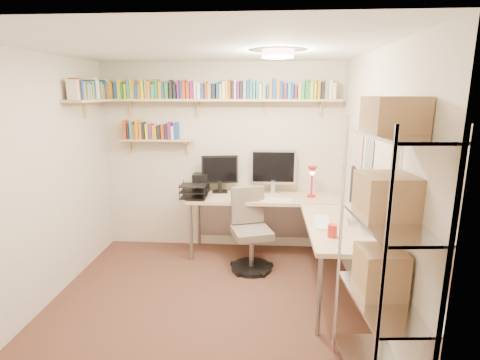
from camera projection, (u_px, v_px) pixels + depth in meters
name	position (u px, v px, depth m)	size (l,w,h in m)	color
ground	(206.00, 301.00, 3.89)	(3.20, 3.20, 0.00)	#41281B
room_shell	(203.00, 154.00, 3.54)	(3.24, 3.04, 2.52)	beige
wall_shelves	(186.00, 100.00, 4.72)	(3.12, 1.09, 0.80)	tan
corner_desk	(273.00, 203.00, 4.58)	(2.15, 2.09, 1.39)	tan
office_chair	(250.00, 236.00, 4.55)	(0.55, 0.56, 0.99)	black
wire_rack	(386.00, 217.00, 2.50)	(0.49, 0.88, 2.09)	silver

